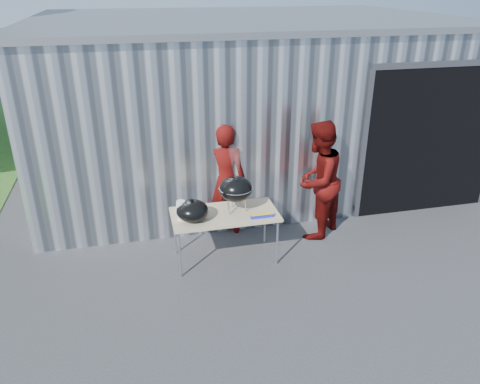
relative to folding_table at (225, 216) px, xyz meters
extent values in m
plane|color=#333335|center=(0.42, -0.89, -0.71)|extent=(80.00, 80.00, 0.00)
cube|color=silver|center=(1.22, 3.81, 0.79)|extent=(8.00, 6.00, 3.00)
cube|color=slate|center=(1.22, 3.81, 2.34)|extent=(8.20, 6.20, 0.10)
cube|color=black|center=(3.72, 1.38, 0.54)|extent=(2.40, 1.20, 2.50)
cube|color=#4C4C51|center=(3.72, 0.81, 1.84)|extent=(2.52, 0.08, 0.10)
cube|color=tan|center=(0.00, 0.00, 0.02)|extent=(1.50, 0.75, 0.04)
cylinder|color=silver|center=(-0.69, -0.31, -0.35)|extent=(0.03, 0.03, 0.71)
cylinder|color=silver|center=(0.69, -0.31, -0.35)|extent=(0.03, 0.03, 0.71)
cylinder|color=silver|center=(-0.69, 0.32, -0.35)|extent=(0.03, 0.03, 0.71)
cylinder|color=silver|center=(0.69, 0.32, -0.35)|extent=(0.03, 0.03, 0.71)
ellipsoid|color=black|center=(0.17, 0.03, 0.39)|extent=(0.47, 0.47, 0.35)
cylinder|color=silver|center=(0.17, 0.03, 0.40)|extent=(0.48, 0.48, 0.02)
cylinder|color=silver|center=(0.17, 0.03, 0.41)|extent=(0.45, 0.45, 0.01)
cylinder|color=silver|center=(0.17, 0.17, 0.16)|extent=(0.02, 0.02, 0.24)
cylinder|color=silver|center=(0.05, -0.04, 0.16)|extent=(0.02, 0.02, 0.24)
cylinder|color=silver|center=(0.29, -0.04, 0.16)|extent=(0.02, 0.02, 0.24)
cylinder|color=#C56B46|center=(0.03, 0.03, 0.43)|extent=(0.02, 0.14, 0.02)
cylinder|color=#C56B46|center=(0.09, 0.03, 0.43)|extent=(0.02, 0.14, 0.02)
cylinder|color=#C56B46|center=(0.14, 0.03, 0.43)|extent=(0.02, 0.14, 0.02)
cylinder|color=#C56B46|center=(0.20, 0.03, 0.43)|extent=(0.02, 0.14, 0.02)
cylinder|color=#C56B46|center=(0.25, 0.03, 0.43)|extent=(0.02, 0.14, 0.02)
cylinder|color=#C56B46|center=(0.31, 0.03, 0.43)|extent=(0.02, 0.14, 0.02)
cone|color=silver|center=(0.17, 0.03, 0.71)|extent=(0.20, 0.20, 0.55)
ellipsoid|color=black|center=(-0.47, -0.10, 0.18)|extent=(0.44, 0.44, 0.29)
cylinder|color=black|center=(-0.47, -0.10, 0.34)|extent=(0.05, 0.05, 0.03)
cylinder|color=white|center=(-0.61, -0.05, 0.18)|extent=(0.12, 0.12, 0.28)
cube|color=white|center=(-0.55, 0.20, 0.09)|extent=(0.20, 0.15, 0.10)
cube|color=#1C21BA|center=(0.48, -0.25, 0.07)|extent=(0.32, 0.05, 0.05)
cube|color=yellow|center=(0.48, -0.25, 0.10)|extent=(0.32, 0.05, 0.01)
imported|color=#4C0907|center=(0.18, 0.84, 0.19)|extent=(0.77, 0.63, 1.80)
imported|color=#4C0907|center=(1.55, 0.39, 0.23)|extent=(1.15, 1.13, 1.88)
camera|label=1|loc=(-1.14, -5.77, 3.05)|focal=35.00mm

